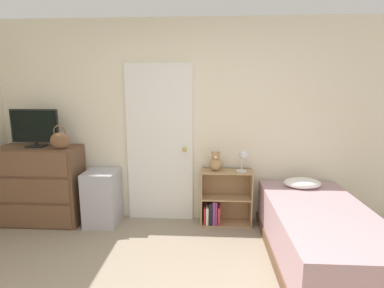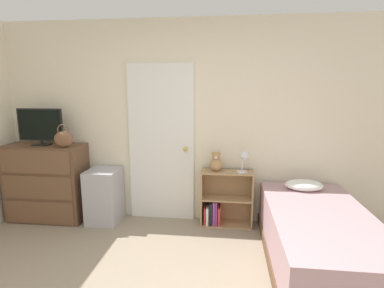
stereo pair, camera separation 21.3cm
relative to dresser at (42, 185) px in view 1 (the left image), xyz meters
The scene contains 10 objects.
wall_back 2.01m from the dresser, ahead, with size 10.00×0.06×2.55m.
door_closed 1.59m from the dresser, ahead, with size 0.85×0.09×2.02m.
dresser is the anchor object (origin of this frame).
tv 0.74m from the dresser, 145.39° to the right, with size 0.59×0.16×0.46m.
handbag 0.71m from the dresser, 20.35° to the right, with size 0.24×0.09×0.29m.
storage_bin 0.79m from the dresser, ahead, with size 0.39×0.42×0.69m.
bookshelf 2.30m from the dresser, ahead, with size 0.64×0.26×0.70m.
teddy_bear 2.22m from the dresser, ahead, with size 0.16×0.16×0.25m.
desk_lamp 2.57m from the dresser, ahead, with size 0.14×0.14×0.28m.
bed 3.31m from the dresser, 12.60° to the right, with size 0.96×1.90×0.66m.
Camera 1 is at (0.28, -1.57, 1.72)m, focal length 28.00 mm.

